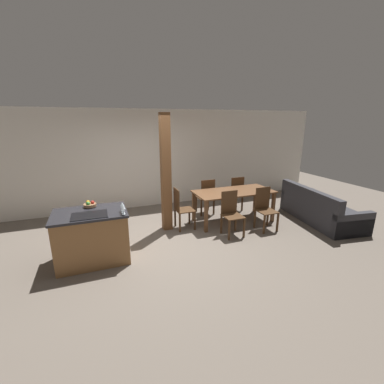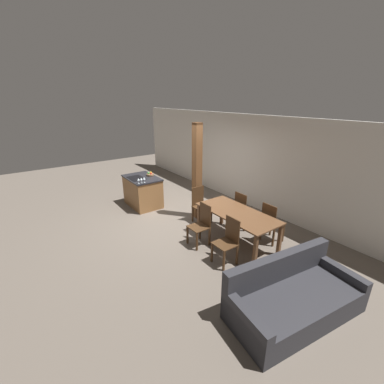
{
  "view_description": "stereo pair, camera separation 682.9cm",
  "coord_description": "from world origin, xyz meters",
  "views": [
    {
      "loc": [
        -1.24,
        -4.63,
        2.4
      ],
      "look_at": [
        0.6,
        0.2,
        0.95
      ],
      "focal_mm": 24.0,
      "sensor_mm": 36.0,
      "label": 1
    },
    {
      "loc": [
        5.41,
        -3.26,
        3.15
      ],
      "look_at": [
        0.6,
        0.2,
        0.95
      ],
      "focal_mm": 24.0,
      "sensor_mm": 36.0,
      "label": 2
    }
  ],
  "objects": [
    {
      "name": "ground_plane",
      "position": [
        0.0,
        0.0,
        0.0
      ],
      "size": [
        16.0,
        16.0,
        0.0
      ],
      "primitive_type": "plane",
      "color": "#665B51"
    },
    {
      "name": "wall_back",
      "position": [
        0.0,
        2.49,
        1.35
      ],
      "size": [
        11.2,
        0.08,
        2.7
      ],
      "color": "silver",
      "rests_on": "ground_plane"
    },
    {
      "name": "kitchen_island",
      "position": [
        -1.41,
        -0.2,
        0.45
      ],
      "size": [
        1.21,
        0.83,
        0.91
      ],
      "color": "olive",
      "rests_on": "ground_plane"
    },
    {
      "name": "fruit_bowl",
      "position": [
        -1.4,
        0.07,
        0.95
      ],
      "size": [
        0.22,
        0.22,
        0.11
      ],
      "color": "#99704C",
      "rests_on": "kitchen_island"
    },
    {
      "name": "wine_glass_near",
      "position": [
        -0.88,
        -0.54,
        1.03
      ],
      "size": [
        0.07,
        0.07,
        0.15
      ],
      "color": "silver",
      "rests_on": "kitchen_island"
    },
    {
      "name": "wine_glass_middle",
      "position": [
        -0.88,
        -0.46,
        1.03
      ],
      "size": [
        0.07,
        0.07,
        0.15
      ],
      "color": "silver",
      "rests_on": "kitchen_island"
    },
    {
      "name": "wine_glass_far",
      "position": [
        -0.88,
        -0.37,
        1.03
      ],
      "size": [
        0.07,
        0.07,
        0.15
      ],
      "color": "silver",
      "rests_on": "kitchen_island"
    },
    {
      "name": "dining_table",
      "position": [
        1.81,
        0.55,
        0.66
      ],
      "size": [
        1.91,
        0.88,
        0.76
      ],
      "color": "brown",
      "rests_on": "ground_plane"
    },
    {
      "name": "dining_chair_near_left",
      "position": [
        1.38,
        -0.11,
        0.49
      ],
      "size": [
        0.4,
        0.4,
        0.95
      ],
      "color": "#472D19",
      "rests_on": "ground_plane"
    },
    {
      "name": "dining_chair_near_right",
      "position": [
        2.24,
        -0.11,
        0.49
      ],
      "size": [
        0.4,
        0.4,
        0.95
      ],
      "color": "#472D19",
      "rests_on": "ground_plane"
    },
    {
      "name": "dining_chair_far_left",
      "position": [
        1.38,
        1.22,
        0.49
      ],
      "size": [
        0.4,
        0.4,
        0.95
      ],
      "rotation": [
        0.0,
        0.0,
        3.14
      ],
      "color": "#472D19",
      "rests_on": "ground_plane"
    },
    {
      "name": "dining_chair_far_right",
      "position": [
        2.24,
        1.22,
        0.49
      ],
      "size": [
        0.4,
        0.4,
        0.95
      ],
      "rotation": [
        0.0,
        0.0,
        3.14
      ],
      "color": "#472D19",
      "rests_on": "ground_plane"
    },
    {
      "name": "dining_chair_head_end",
      "position": [
        0.48,
        0.55,
        0.49
      ],
      "size": [
        0.4,
        0.4,
        0.95
      ],
      "rotation": [
        0.0,
        0.0,
        1.57
      ],
      "color": "#472D19",
      "rests_on": "ground_plane"
    },
    {
      "name": "couch",
      "position": [
        3.79,
        -0.2,
        0.27
      ],
      "size": [
        1.24,
        2.2,
        0.84
      ],
      "rotation": [
        0.0,
        0.0,
        1.42
      ],
      "color": "#2D2D33",
      "rests_on": "ground_plane"
    },
    {
      "name": "timber_post",
      "position": [
        0.17,
        0.67,
        1.28
      ],
      "size": [
        0.2,
        0.2,
        2.56
      ],
      "color": "brown",
      "rests_on": "ground_plane"
    }
  ]
}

